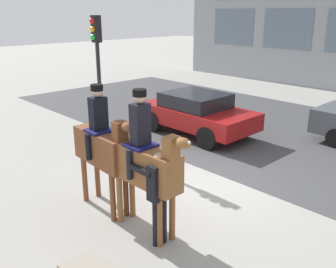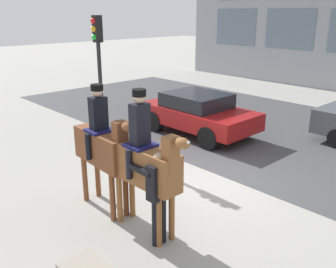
% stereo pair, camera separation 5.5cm
% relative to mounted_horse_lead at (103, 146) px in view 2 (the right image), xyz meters
% --- Properties ---
extents(ground_plane, '(80.00, 80.00, 0.00)m').
position_rel_mounted_horse_lead_xyz_m(ground_plane, '(0.59, 2.49, -1.39)').
color(ground_plane, '#9E9B93').
extents(road_surface, '(24.62, 8.50, 0.01)m').
position_rel_mounted_horse_lead_xyz_m(road_surface, '(0.59, 7.24, -1.38)').
color(road_surface, '#444447').
rests_on(road_surface, ground_plane).
extents(mounted_horse_lead, '(1.92, 0.65, 2.60)m').
position_rel_mounted_horse_lead_xyz_m(mounted_horse_lead, '(0.00, 0.00, 0.00)').
color(mounted_horse_lead, brown).
rests_on(mounted_horse_lead, ground_plane).
extents(mounted_horse_companion, '(1.96, 0.65, 2.68)m').
position_rel_mounted_horse_lead_xyz_m(mounted_horse_companion, '(1.22, 0.06, 0.00)').
color(mounted_horse_companion, brown).
rests_on(mounted_horse_companion, ground_plane).
extents(pedestrian_bystander, '(0.83, 0.43, 1.72)m').
position_rel_mounted_horse_lead_xyz_m(pedestrian_bystander, '(1.68, -0.04, -0.37)').
color(pedestrian_bystander, black).
rests_on(pedestrian_bystander, ground_plane).
extents(street_car_near_lane, '(3.91, 1.98, 1.37)m').
position_rel_mounted_horse_lead_xyz_m(street_car_near_lane, '(-2.07, 5.07, -0.65)').
color(street_car_near_lane, maroon).
rests_on(street_car_near_lane, ground_plane).
extents(traffic_light, '(0.24, 0.29, 3.82)m').
position_rel_mounted_horse_lead_xyz_m(traffic_light, '(-3.10, 2.00, 1.19)').
color(traffic_light, black).
rests_on(traffic_light, ground_plane).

